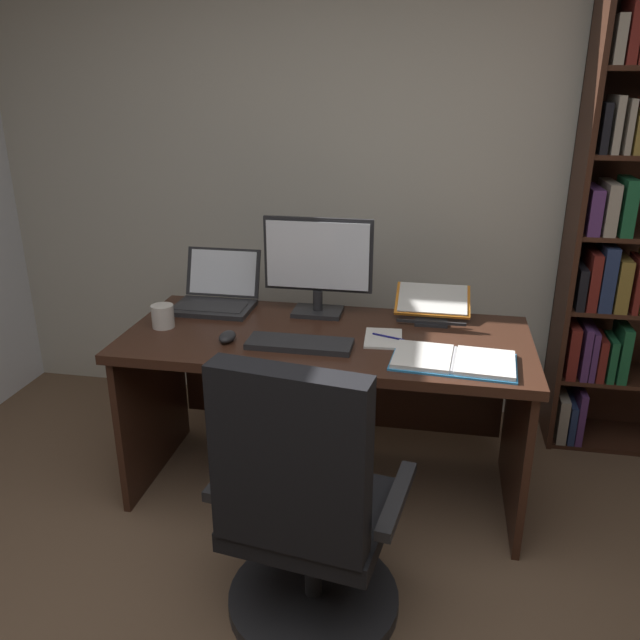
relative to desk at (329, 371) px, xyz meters
name	(u,v)px	position (x,y,z in m)	size (l,w,h in m)	color
wall_back	(387,152)	(0.15, 0.84, 0.85)	(4.84, 0.12, 2.79)	beige
desk	(329,371)	(0.00, 0.00, 0.00)	(1.68, 0.75, 0.75)	#381E14
office_chair	(304,520)	(0.07, -0.86, -0.12)	(0.66, 0.60, 1.00)	#232326
monitor	(318,266)	(-0.08, 0.17, 0.43)	(0.49, 0.16, 0.44)	#232326
laptop	(216,296)	(-0.57, 0.18, 0.25)	(0.36, 0.33, 0.24)	#232326
keyboard	(300,344)	(-0.08, -0.22, 0.21)	(0.42, 0.15, 0.02)	#232326
computer_mouse	(227,337)	(-0.38, -0.22, 0.22)	(0.06, 0.10, 0.04)	#232326
reading_stand_with_book	(432,303)	(0.43, 0.23, 0.26)	(0.33, 0.27, 0.12)	#232326
open_binder	(454,360)	(0.52, -0.27, 0.21)	(0.48, 0.30, 0.02)	#2D84C6
notepad	(383,338)	(0.24, -0.09, 0.21)	(0.15, 0.21, 0.01)	silver
pen	(388,337)	(0.26, -0.09, 0.22)	(0.01, 0.01, 0.14)	navy
coffee_mug	(163,316)	(-0.70, -0.12, 0.25)	(0.10, 0.10, 0.10)	silver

